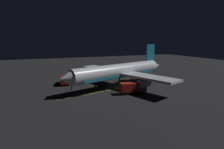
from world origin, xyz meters
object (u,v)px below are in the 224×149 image
at_px(catering_truck, 132,88).
at_px(ground_crew_worker, 72,86).
at_px(baggage_truck, 65,80).
at_px(traffic_cone_near_left, 106,90).
at_px(traffic_cone_near_right, 99,89).
at_px(airliner, 120,71).

height_order(catering_truck, ground_crew_worker, catering_truck).
bearing_deg(baggage_truck, catering_truck, -140.86).
bearing_deg(baggage_truck, ground_crew_worker, -175.45).
height_order(traffic_cone_near_left, traffic_cone_near_right, same).
bearing_deg(traffic_cone_near_left, catering_truck, -132.24).
xyz_separation_m(ground_crew_worker, traffic_cone_near_left, (-4.47, -7.46, -0.64)).
height_order(airliner, catering_truck, airliner).
distance_m(baggage_truck, traffic_cone_near_right, 12.22).
relative_size(catering_truck, traffic_cone_near_right, 11.52).
bearing_deg(traffic_cone_near_right, baggage_truck, 34.56).
height_order(baggage_truck, ground_crew_worker, baggage_truck).
xyz_separation_m(airliner, ground_crew_worker, (1.56, 12.90, -3.24)).
height_order(ground_crew_worker, traffic_cone_near_left, ground_crew_worker).
bearing_deg(baggage_truck, traffic_cone_near_left, -144.92).
bearing_deg(catering_truck, airliner, -4.36).
distance_m(baggage_truck, traffic_cone_near_left, 13.98).
distance_m(airliner, traffic_cone_near_right, 7.75).
bearing_deg(ground_crew_worker, catering_truck, -125.80).
relative_size(baggage_truck, traffic_cone_near_right, 11.70).
height_order(airliner, ground_crew_worker, airliner).
bearing_deg(traffic_cone_near_left, airliner, -61.84).
bearing_deg(traffic_cone_near_left, baggage_truck, 35.08).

